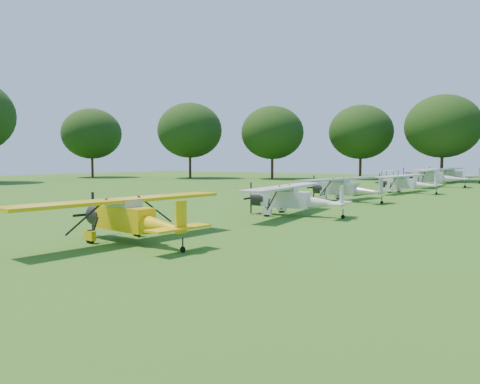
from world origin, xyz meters
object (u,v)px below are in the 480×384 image
(aircraft_2, at_px, (131,215))
(aircraft_4, at_px, (345,187))
(aircraft_7, at_px, (453,174))
(aircraft_5, at_px, (406,182))
(golf_cart, at_px, (389,180))
(aircraft_6, at_px, (432,176))
(aircraft_3, at_px, (293,197))

(aircraft_2, xyz_separation_m, aircraft_4, (-0.52, 21.70, 0.05))
(aircraft_4, xyz_separation_m, aircraft_7, (0.55, 36.08, 0.14))
(aircraft_2, bearing_deg, aircraft_5, 93.83)
(aircraft_7, height_order, golf_cart, aircraft_7)
(aircraft_4, xyz_separation_m, aircraft_6, (0.63, 24.21, 0.18))
(aircraft_3, relative_size, aircraft_6, 0.82)
(aircraft_2, height_order, aircraft_4, aircraft_4)
(aircraft_3, relative_size, aircraft_5, 1.01)
(golf_cart, bearing_deg, aircraft_2, -69.86)
(aircraft_3, height_order, aircraft_7, aircraft_7)
(aircraft_5, bearing_deg, golf_cart, 119.25)
(aircraft_6, bearing_deg, aircraft_3, -94.51)
(aircraft_6, bearing_deg, golf_cart, 164.86)
(aircraft_3, xyz_separation_m, aircraft_6, (-0.65, 34.57, 0.23))
(aircraft_2, xyz_separation_m, golf_cart, (-5.23, 46.81, -0.46))
(aircraft_5, distance_m, aircraft_7, 24.12)
(aircraft_5, xyz_separation_m, aircraft_6, (-0.50, 12.25, 0.24))
(aircraft_4, relative_size, aircraft_5, 1.05)
(aircraft_3, xyz_separation_m, aircraft_4, (-1.28, 10.36, 0.05))
(aircraft_5, bearing_deg, aircraft_7, 96.64)
(aircraft_6, relative_size, aircraft_7, 1.04)
(aircraft_3, bearing_deg, aircraft_2, -102.09)
(aircraft_5, xyz_separation_m, aircraft_7, (-0.58, 24.12, 0.19))
(aircraft_6, xyz_separation_m, golf_cart, (-5.35, 0.90, -0.70))
(aircraft_3, xyz_separation_m, aircraft_7, (-0.73, 46.44, 0.19))
(aircraft_2, distance_m, aircraft_5, 33.67)
(aircraft_2, xyz_separation_m, aircraft_3, (0.76, 11.34, 0.00))
(aircraft_5, relative_size, aircraft_7, 0.85)
(aircraft_5, bearing_deg, aircraft_4, -90.16)
(aircraft_2, relative_size, aircraft_6, 0.82)
(aircraft_3, bearing_deg, aircraft_6, 82.84)
(aircraft_7, bearing_deg, aircraft_5, -87.29)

